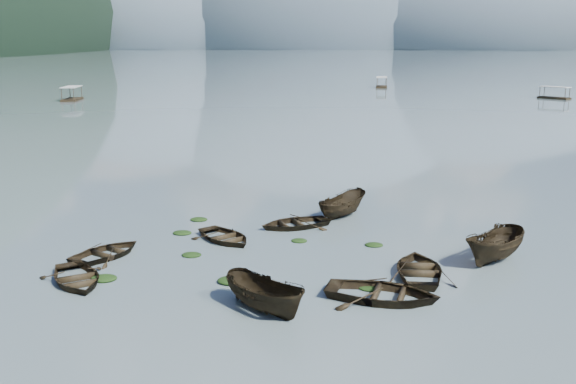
# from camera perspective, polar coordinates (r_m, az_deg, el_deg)

# --- Properties ---
(ground_plane) EXTENTS (2400.00, 2400.00, 0.00)m
(ground_plane) POSITION_cam_1_polar(r_m,az_deg,el_deg) (26.14, -2.88, -10.38)
(ground_plane) COLOR slate
(haze_mtn_a) EXTENTS (520.00, 520.00, 280.00)m
(haze_mtn_a) POSITION_cam_1_polar(r_m,az_deg,el_deg) (960.62, -10.02, 12.58)
(haze_mtn_a) COLOR #475666
(haze_mtn_a) RESTS_ON ground
(haze_mtn_b) EXTENTS (520.00, 520.00, 340.00)m
(haze_mtn_b) POSITION_cam_1_polar(r_m,az_deg,el_deg) (925.87, 2.27, 12.74)
(haze_mtn_b) COLOR #475666
(haze_mtn_b) RESTS_ON ground
(haze_mtn_c) EXTENTS (520.00, 520.00, 260.00)m
(haze_mtn_c) POSITION_cam_1_polar(r_m,az_deg,el_deg) (933.65, 14.91, 12.32)
(haze_mtn_c) COLOR #475666
(haze_mtn_c) RESTS_ON ground
(rowboat_0) EXTENTS (4.70, 4.99, 0.84)m
(rowboat_0) POSITION_cam_1_polar(r_m,az_deg,el_deg) (30.29, -18.27, -7.66)
(rowboat_0) COLOR black
(rowboat_0) RESTS_ON ground
(rowboat_1) EXTENTS (4.38, 4.81, 0.81)m
(rowboat_1) POSITION_cam_1_polar(r_m,az_deg,el_deg) (33.37, -15.77, -5.53)
(rowboat_1) COLOR black
(rowboat_1) RESTS_ON ground
(rowboat_2) EXTENTS (4.28, 3.95, 1.64)m
(rowboat_2) POSITION_cam_1_polar(r_m,az_deg,el_deg) (26.01, -2.02, -10.50)
(rowboat_2) COLOR black
(rowboat_2) RESTS_ON ground
(rowboat_3) EXTENTS (3.16, 4.43, 0.92)m
(rowboat_3) POSITION_cam_1_polar(r_m,az_deg,el_deg) (30.33, 11.58, -7.21)
(rowboat_3) COLOR black
(rowboat_3) RESTS_ON ground
(rowboat_4) EXTENTS (5.30, 4.22, 0.98)m
(rowboat_4) POSITION_cam_1_polar(r_m,az_deg,el_deg) (27.28, 8.37, -9.46)
(rowboat_4) COLOR black
(rowboat_4) RESTS_ON ground
(rowboat_5) EXTENTS (4.24, 4.72, 1.79)m
(rowboat_5) POSITION_cam_1_polar(r_m,az_deg,el_deg) (33.07, 17.89, -5.85)
(rowboat_5) COLOR black
(rowboat_5) RESTS_ON ground
(rowboat_6) EXTENTS (4.75, 4.77, 0.81)m
(rowboat_6) POSITION_cam_1_polar(r_m,az_deg,el_deg) (34.74, -5.61, -4.32)
(rowboat_6) COLOR black
(rowboat_6) RESTS_ON ground
(rowboat_7) EXTENTS (5.02, 4.57, 0.85)m
(rowboat_7) POSITION_cam_1_polar(r_m,az_deg,el_deg) (37.04, 0.58, -3.12)
(rowboat_7) COLOR black
(rowboat_7) RESTS_ON ground
(rowboat_8) EXTENTS (3.67, 4.43, 1.64)m
(rowboat_8) POSITION_cam_1_polar(r_m,az_deg,el_deg) (39.43, 4.81, -2.14)
(rowboat_8) COLOR black
(rowboat_8) RESTS_ON ground
(weed_clump_0) EXTENTS (1.18, 0.97, 0.26)m
(weed_clump_0) POSITION_cam_1_polar(r_m,az_deg,el_deg) (30.28, -16.03, -7.51)
(weed_clump_0) COLOR black
(weed_clump_0) RESTS_ON ground
(weed_clump_1) EXTENTS (1.00, 0.80, 0.22)m
(weed_clump_1) POSITION_cam_1_polar(r_m,az_deg,el_deg) (32.56, -8.57, -5.63)
(weed_clump_1) COLOR black
(weed_clump_1) RESTS_ON ground
(weed_clump_2) EXTENTS (1.32, 1.06, 0.29)m
(weed_clump_2) POSITION_cam_1_polar(r_m,az_deg,el_deg) (28.93, -4.99, -8.00)
(weed_clump_2) COLOR black
(weed_clump_2) RESTS_ON ground
(weed_clump_3) EXTENTS (0.87, 0.74, 0.19)m
(weed_clump_3) POSITION_cam_1_polar(r_m,az_deg,el_deg) (34.44, 1.00, -4.41)
(weed_clump_3) COLOR black
(weed_clump_3) RESTS_ON ground
(weed_clump_4) EXTENTS (1.07, 0.85, 0.22)m
(weed_clump_4) POSITION_cam_1_polar(r_m,az_deg,el_deg) (28.36, 7.32, -8.52)
(weed_clump_4) COLOR black
(weed_clump_4) RESTS_ON ground
(weed_clump_5) EXTENTS (1.05, 0.85, 0.22)m
(weed_clump_5) POSITION_cam_1_polar(r_m,az_deg,el_deg) (36.24, -9.38, -3.68)
(weed_clump_5) COLOR black
(weed_clump_5) RESTS_ON ground
(weed_clump_6) EXTENTS (1.04, 0.87, 0.22)m
(weed_clump_6) POSITION_cam_1_polar(r_m,az_deg,el_deg) (38.75, -7.93, -2.50)
(weed_clump_6) COLOR black
(weed_clump_6) RESTS_ON ground
(weed_clump_7) EXTENTS (0.96, 0.77, 0.21)m
(weed_clump_7) POSITION_cam_1_polar(r_m,az_deg,el_deg) (34.03, 7.65, -4.75)
(weed_clump_7) COLOR black
(weed_clump_7) RESTS_ON ground
(pontoon_left) EXTENTS (3.57, 6.52, 2.37)m
(pontoon_left) POSITION_cam_1_polar(r_m,az_deg,el_deg) (120.77, -18.62, 7.71)
(pontoon_left) COLOR black
(pontoon_left) RESTS_ON ground
(pontoon_centre) EXTENTS (2.66, 5.99, 2.26)m
(pontoon_centre) POSITION_cam_1_polar(r_m,az_deg,el_deg) (147.37, 8.31, 9.17)
(pontoon_centre) COLOR black
(pontoon_centre) RESTS_ON ground
(pontoon_right) EXTENTS (5.62, 5.27, 2.09)m
(pontoon_right) POSITION_cam_1_polar(r_m,az_deg,el_deg) (127.69, 22.56, 7.66)
(pontoon_right) COLOR black
(pontoon_right) RESTS_ON ground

